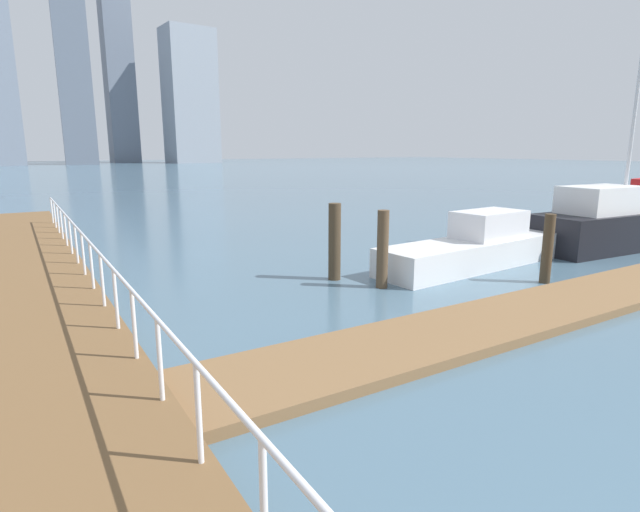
% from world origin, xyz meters
% --- Properties ---
extents(ground_plane, '(300.00, 300.00, 0.00)m').
position_xyz_m(ground_plane, '(0.00, 20.00, 0.00)').
color(ground_plane, slate).
extents(floating_dock, '(15.38, 2.00, 0.18)m').
position_xyz_m(floating_dock, '(4.19, 7.86, 0.09)').
color(floating_dock, olive).
rests_on(floating_dock, ground_plane).
extents(boardwalk_railing, '(0.06, 29.61, 1.08)m').
position_xyz_m(boardwalk_railing, '(-3.15, 10.44, 1.23)').
color(boardwalk_railing, white).
rests_on(boardwalk_railing, boardwalk).
extents(dock_piling_1, '(0.27, 0.27, 1.81)m').
position_xyz_m(dock_piling_1, '(7.21, 9.40, 0.91)').
color(dock_piling_1, '#473826').
rests_on(dock_piling_1, ground_plane).
extents(dock_piling_3, '(0.29, 0.29, 1.97)m').
position_xyz_m(dock_piling_3, '(3.27, 11.25, 0.98)').
color(dock_piling_3, brown).
rests_on(dock_piling_3, ground_plane).
extents(dock_piling_4, '(0.33, 0.33, 2.05)m').
position_xyz_m(dock_piling_4, '(2.69, 12.56, 1.02)').
color(dock_piling_4, '#473826').
rests_on(dock_piling_4, ground_plane).
extents(moored_boat_1, '(7.46, 2.52, 7.51)m').
position_xyz_m(moored_boat_1, '(13.61, 11.08, 0.86)').
color(moored_boat_1, black).
rests_on(moored_boat_1, ground_plane).
extents(moored_boat_2, '(7.21, 2.18, 1.62)m').
position_xyz_m(moored_boat_2, '(7.31, 11.69, 0.57)').
color(moored_boat_2, white).
rests_on(moored_boat_2, ground_plane).
extents(skyline_tower_3, '(7.55, 10.98, 67.76)m').
position_xyz_m(skyline_tower_3, '(9.89, 130.34, 33.88)').
color(skyline_tower_3, slate).
rests_on(skyline_tower_3, ground_plane).
extents(skyline_tower_4, '(7.10, 11.23, 40.52)m').
position_xyz_m(skyline_tower_4, '(21.94, 143.69, 20.26)').
color(skyline_tower_4, slate).
rests_on(skyline_tower_4, ground_plane).
extents(skyline_tower_5, '(12.37, 9.65, 32.13)m').
position_xyz_m(skyline_tower_5, '(35.72, 129.21, 16.06)').
color(skyline_tower_5, '#8C939E').
rests_on(skyline_tower_5, ground_plane).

